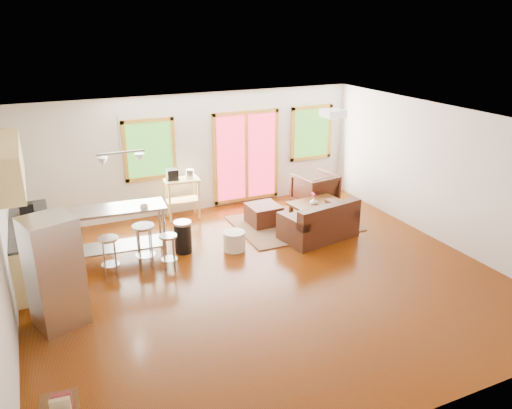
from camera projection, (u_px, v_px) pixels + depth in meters
name	position (u px, v px, depth m)	size (l,w,h in m)	color
floor	(263.00, 278.00, 8.36)	(7.50, 7.00, 0.02)	#3D1701
ceiling	(264.00, 123.00, 7.44)	(7.50, 7.00, 0.02)	silver
back_wall	(195.00, 153.00, 10.89)	(7.50, 0.02, 2.60)	beige
left_wall	(1.00, 247.00, 6.44)	(0.02, 7.00, 2.60)	beige
right_wall	(445.00, 175.00, 9.36)	(0.02, 7.00, 2.60)	beige
front_wall	(416.00, 318.00, 4.91)	(7.50, 0.02, 2.60)	beige
window_left	(150.00, 150.00, 10.39)	(1.10, 0.05, 1.30)	#2E621C
french_doors	(246.00, 157.00, 11.38)	(1.60, 0.05, 2.10)	red
window_right	(311.00, 133.00, 11.90)	(1.10, 0.05, 1.30)	#2E621C
rug	(293.00, 223.00, 10.51)	(2.41, 1.85, 0.02)	#495D38
loveseat	(320.00, 224.00, 9.74)	(1.57, 1.06, 0.77)	black
coffee_table	(316.00, 205.00, 10.49)	(1.19, 0.80, 0.45)	#3D220B
armchair	(315.00, 188.00, 11.36)	(0.84, 0.78, 0.86)	black
ottoman	(264.00, 215.00, 10.44)	(0.64, 0.64, 0.42)	black
pouf	(234.00, 241.00, 9.28)	(0.41, 0.41, 0.36)	beige
vase	(314.00, 201.00, 10.38)	(0.21, 0.22, 0.29)	silver
book	(326.00, 197.00, 10.50)	(0.19, 0.02, 0.26)	maroon
cabinets	(26.00, 224.00, 8.12)	(0.64, 2.24, 2.30)	#DAB968
refrigerator	(55.00, 272.00, 6.84)	(0.80, 0.79, 1.60)	#B7BABC
island	(121.00, 224.00, 8.75)	(1.62, 0.76, 0.99)	#B7BABC
cup	(144.00, 207.00, 8.60)	(0.14, 0.11, 0.14)	silver
bar_stool_a	(109.00, 248.00, 8.22)	(0.36, 0.36, 0.70)	#B7BABC
bar_stool_b	(144.00, 236.00, 8.48)	(0.39, 0.39, 0.79)	#B7BABC
bar_stool_c	(168.00, 244.00, 8.45)	(0.34, 0.34, 0.64)	#B7BABC
trash_can	(183.00, 237.00, 9.15)	(0.33, 0.33, 0.60)	black
kitchen_cart	(181.00, 185.00, 10.57)	(0.76, 0.52, 1.11)	#DAB968
ceiling_flush	(333.00, 113.00, 8.60)	(0.35, 0.35, 0.12)	white
pendant_light	(121.00, 159.00, 8.23)	(0.80, 0.18, 0.79)	gray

